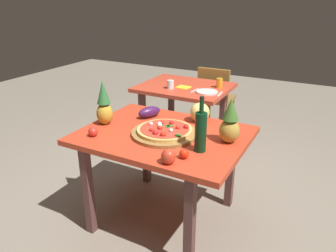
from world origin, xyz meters
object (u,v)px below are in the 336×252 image
Objects in this scene: wine_bottle at (201,131)px; dinner_plate at (207,92)px; pineapple_right at (230,123)px; melon at (200,112)px; eggplant at (149,112)px; fork_utensil at (194,90)px; knife_utensil at (220,94)px; pizza_board at (165,133)px; bell_pepper at (168,157)px; tomato_by_bottle at (184,154)px; drinking_glass_juice at (219,83)px; tomato_beside_pepper at (93,132)px; display_table at (164,144)px; drinking_glass_water at (170,84)px; background_table at (184,96)px; dining_chair at (215,96)px; pineapple_left at (104,105)px; pizza at (165,130)px; napkin_folded at (183,87)px.

dinner_plate is (-0.45, 1.26, -0.13)m from wine_bottle.
pineapple_right is 0.42m from melon.
eggplant is 1.11× the size of fork_utensil.
pineapple_right is 1.13m from knife_utensil.
bell_pepper is at bearing -58.48° from pizza_board.
drinking_glass_juice is (-0.36, 1.64, 0.02)m from tomato_by_bottle.
eggplant is at bearing 73.14° from tomato_beside_pepper.
pineapple_right is at bearing -67.56° from drinking_glass_juice.
drinking_glass_water is (-0.51, 1.08, 0.14)m from display_table.
dining_chair reaches higher than background_table.
background_table is 5.35× the size of fork_utensil.
tomato_beside_pepper is at bearing -72.34° from pineapple_left.
pizza_board is at bearing -64.26° from drinking_glass_water.
tomato_beside_pepper is at bearing -179.86° from tomato_by_bottle.
melon reaches higher than fork_utensil.
knife_utensil is (0.46, -0.13, 0.12)m from background_table.
fork_utensil is (-0.71, 1.04, -0.14)m from pineapple_right.
pizza_board reaches higher than fork_utensil.
eggplant is at bearing -100.05° from drinking_glass_juice.
tomato_beside_pepper is 0.76× the size of drinking_glass_water.
eggplant reaches higher than display_table.
wine_bottle is 1.49m from drinking_glass_water.
background_table is 1.09m from melon.
drinking_glass_juice reaches higher than pizza.
pineapple_left is 1.73× the size of eggplant.
drinking_glass_water is (-0.98, 1.00, -0.09)m from pineapple_right.
wine_bottle is (0.77, -1.39, 0.25)m from background_table.
knife_utensil is at bearing 111.73° from dining_chair.
pizza_board is (0.02, -0.02, 0.10)m from display_table.
drinking_glass_water is (-0.81, 1.36, 0.01)m from tomato_by_bottle.
tomato_beside_pepper is (-0.14, -2.15, 0.30)m from dining_chair.
tomato_by_bottle is (0.58, -2.15, 0.29)m from dining_chair.
melon is 0.42m from eggplant.
pizza is at bearing -74.09° from fork_utensil.
bell_pepper is 1.44× the size of tomato_beside_pepper.
pizza_board is at bearing -44.37° from display_table.
dining_chair is at bearing 95.30° from fork_utensil.
tomato_beside_pepper reaches higher than napkin_folded.
tomato_by_bottle is 0.68× the size of drinking_glass_water.
melon is (0.12, 0.36, 0.06)m from pizza_board.
dining_chair is at bearing 73.86° from drinking_glass_water.
dinner_plate is at bearing 80.10° from eggplant.
napkin_folded is at bearing 122.85° from melon.
background_table is 0.49m from knife_utensil.
background_table is at bearing 145.51° from fork_utensil.
bell_pepper reaches higher than background_table.
napkin_folded is (-0.65, 1.57, -0.04)m from bell_pepper.
pizza_board is 0.43m from bell_pepper.
pineapple_left is (-0.51, -0.03, 0.11)m from pizza.
melon is (0.63, 0.39, -0.08)m from pineapple_left.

